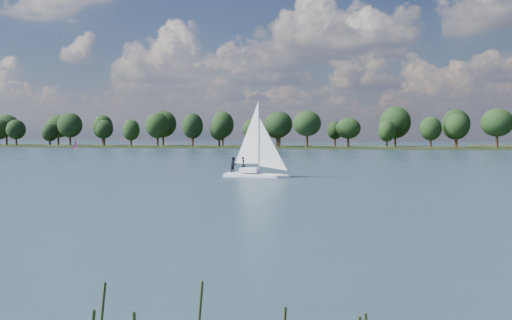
# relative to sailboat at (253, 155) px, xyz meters

# --- Properties ---
(ground) EXTENTS (700.00, 700.00, 0.00)m
(ground) POSITION_rel_sailboat_xyz_m (-4.19, 50.94, -2.73)
(ground) COLOR #233342
(ground) RESTS_ON ground
(far_shore) EXTENTS (660.00, 40.00, 1.50)m
(far_shore) POSITION_rel_sailboat_xyz_m (-4.19, 162.94, -2.73)
(far_shore) COLOR black
(far_shore) RESTS_ON ground
(sailboat) EXTENTS (7.57, 2.59, 9.80)m
(sailboat) POSITION_rel_sailboat_xyz_m (0.00, 0.00, 0.00)
(sailboat) COLOR white
(sailboat) RESTS_ON ground
(dinghy_pink) EXTENTS (2.93, 2.26, 4.39)m
(dinghy_pink) POSITION_rel_sailboat_xyz_m (-92.89, 107.12, -1.70)
(dinghy_pink) COLOR white
(dinghy_pink) RESTS_ON ground
(treeline) EXTENTS (562.38, 74.61, 18.07)m
(treeline) POSITION_rel_sailboat_xyz_m (-9.42, 159.68, 5.43)
(treeline) COLOR black
(treeline) RESTS_ON ground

